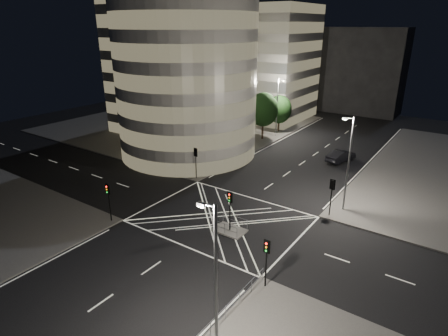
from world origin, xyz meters
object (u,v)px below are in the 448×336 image
Objects in this scene: street_lamp_left_far at (277,105)px; sedan at (341,156)px; traffic_signal_nl at (108,195)px; traffic_signal_nr at (267,255)px; traffic_signal_island at (230,204)px; central_island at (230,230)px; traffic_signal_fl at (196,157)px; traffic_signal_fr at (332,191)px; street_lamp_left_near at (216,128)px; street_lamp_right_far at (348,161)px; street_lamp_right_near at (215,280)px.

street_lamp_left_far is 15.69m from sedan.
traffic_signal_nl and traffic_signal_nr have the same top height.
traffic_signal_island is (10.80, 5.30, 0.00)m from traffic_signal_nl.
traffic_signal_fl reaches higher than central_island.
central_island is at bearing 0.00° from traffic_signal_island.
traffic_signal_nl is 1.00× the size of traffic_signal_fr.
street_lamp_left_near is 1.00× the size of street_lamp_right_far.
traffic_signal_nr is 0.40× the size of street_lamp_left_far.
traffic_signal_fr is (6.80, 8.30, 2.84)m from central_island.
central_island is at bearing -125.30° from street_lamp_right_far.
sedan is (-5.22, 37.86, -4.70)m from street_lamp_right_near.
traffic_signal_fr is 0.40× the size of street_lamp_right_near.
street_lamp_left_far is at bearing 128.17° from traffic_signal_fr.
traffic_signal_nr reaches higher than sedan.
traffic_signal_island is at bearing -70.05° from street_lamp_left_far.
street_lamp_right_far is 16.44m from sedan.
street_lamp_left_near is (-18.24, 18.80, 2.63)m from traffic_signal_nr.
traffic_signal_fr is (17.60, 13.60, 0.00)m from traffic_signal_nl.
traffic_signal_fl is at bearing 142.31° from traffic_signal_nr.
traffic_signal_nr is at bearing -37.69° from traffic_signal_fl.
traffic_signal_island is 14.78m from street_lamp_right_near.
sedan is (-5.22, 14.86, -4.70)m from street_lamp_right_far.
street_lamp_left_far is 1.00× the size of street_lamp_right_near.
traffic_signal_fl is at bearing -88.43° from street_lamp_left_far.
traffic_signal_nl is 12.03m from traffic_signal_island.
central_island is at bearing 26.14° from traffic_signal_nl.
traffic_signal_fr is 1.00× the size of traffic_signal_island.
street_lamp_right_near reaches higher than traffic_signal_fl.
sedan is at bearing -24.22° from street_lamp_left_far.
traffic_signal_fl is 5.86m from street_lamp_left_near.
street_lamp_right_near reaches higher than traffic_signal_island.
sedan is (-4.59, 17.06, -2.08)m from traffic_signal_fr.
traffic_signal_fl and traffic_signal_fr have the same top height.
street_lamp_left_near is 1.00× the size of street_lamp_left_far.
street_lamp_right_far reaches higher than sedan.
traffic_signal_fr and traffic_signal_nr have the same top height.
traffic_signal_nl is 33.37m from sedan.
traffic_signal_nr is at bearing -45.87° from street_lamp_left_near.
central_island is 0.30× the size of street_lamp_right_near.
street_lamp_right_near is (18.87, -44.00, 0.00)m from street_lamp_left_far.
traffic_signal_island is at bearing -49.73° from street_lamp_left_near.
traffic_signal_fr is at bearing 91.75° from street_lamp_right_near.
traffic_signal_nl is at bearing 158.45° from street_lamp_right_near.
street_lamp_left_far reaches higher than traffic_signal_nl.
traffic_signal_nr is 26.32m from street_lamp_left_near.
traffic_signal_nr is 31.07m from sedan.
traffic_signal_island is at bearing 120.75° from street_lamp_right_near.
street_lamp_left_near is at bearing 130.27° from traffic_signal_island.
traffic_signal_nr is 8.62m from traffic_signal_island.
street_lamp_left_far is (-18.24, 23.20, 2.63)m from traffic_signal_fr.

